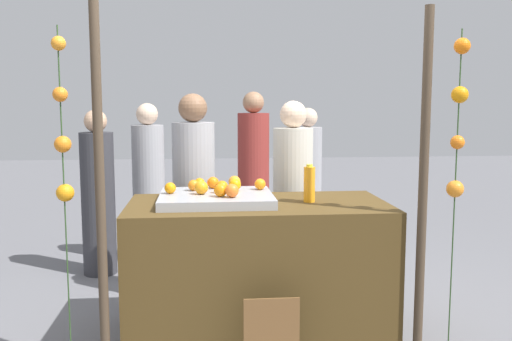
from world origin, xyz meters
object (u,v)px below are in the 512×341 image
stall_counter (258,269)px  juice_bottle (309,184)px  orange_0 (235,185)px  vendor_right (293,207)px  chalkboard_sign (271,339)px  vendor_left (194,206)px  orange_1 (213,183)px

stall_counter → juice_bottle: 0.68m
orange_0 → vendor_right: (0.50, 0.61, -0.28)m
stall_counter → vendor_right: bearing=64.8°
orange_0 → chalkboard_sign: 1.12m
vendor_left → chalkboard_sign: bearing=-71.0°
orange_1 → juice_bottle: bearing=-22.3°
chalkboard_sign → vendor_left: size_ratio=0.30×
stall_counter → chalkboard_sign: (0.02, -0.62, -0.23)m
juice_bottle → chalkboard_sign: 1.07m
orange_1 → vendor_left: (-0.14, 0.44, -0.25)m
chalkboard_sign → vendor_right: vendor_right is taller
orange_1 → chalkboard_sign: orange_1 is taller
stall_counter → orange_1: (-0.30, 0.27, 0.56)m
vendor_left → vendor_right: (0.80, 0.04, -0.03)m
juice_bottle → vendor_right: bearing=89.4°
orange_1 → vendor_right: vendor_right is taller
juice_bottle → vendor_right: size_ratio=0.16×
orange_0 → vendor_right: bearing=50.3°
juice_bottle → vendor_right: (0.01, 0.75, -0.30)m
orange_0 → vendor_left: 0.68m
juice_bottle → orange_1: bearing=157.7°
stall_counter → chalkboard_sign: stall_counter is taller
juice_bottle → chalkboard_sign: size_ratio=0.52×
vendor_left → vendor_right: 0.80m
chalkboard_sign → vendor_right: bearing=76.2°
vendor_right → orange_0: bearing=-129.7°
vendor_left → orange_0: bearing=-62.4°
juice_bottle → vendor_left: (-0.79, 0.71, -0.27)m
stall_counter → juice_bottle: size_ratio=6.77×
orange_0 → orange_1: size_ratio=1.01×
orange_1 → juice_bottle: juice_bottle is taller
vendor_right → vendor_left: bearing=-176.8°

